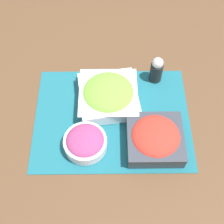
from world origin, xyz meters
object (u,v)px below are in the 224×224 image
lettuce_bowl (108,95)px  pepper_shaker (157,69)px  tomato_bowl (155,138)px  onion_bowl (85,142)px

lettuce_bowl → pepper_shaker: pepper_shaker is taller
tomato_bowl → pepper_shaker: 0.25m
lettuce_bowl → pepper_shaker: (-0.16, -0.09, 0.02)m
onion_bowl → tomato_bowl: bearing=-177.9°
tomato_bowl → onion_bowl: 0.21m
lettuce_bowl → tomato_bowl: 0.21m
lettuce_bowl → onion_bowl: 0.18m
lettuce_bowl → pepper_shaker: 0.19m
lettuce_bowl → tomato_bowl: (-0.14, 0.16, -0.00)m
tomato_bowl → onion_bowl: size_ratio=1.29×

